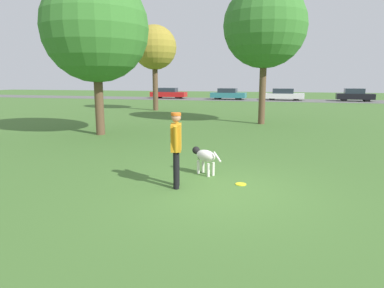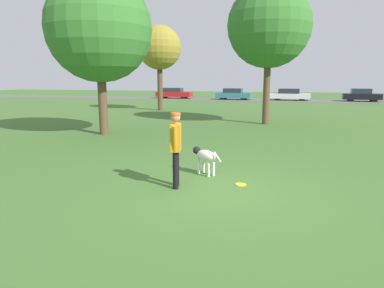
% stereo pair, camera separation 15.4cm
% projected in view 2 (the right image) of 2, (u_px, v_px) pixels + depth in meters
% --- Properties ---
extents(ground_plane, '(120.00, 120.00, 0.00)m').
position_uv_depth(ground_plane, '(220.00, 192.00, 7.45)').
color(ground_plane, '#426B2D').
extents(far_road_strip, '(120.00, 6.00, 0.01)m').
position_uv_depth(far_road_strip, '(279.00, 100.00, 39.55)').
color(far_road_strip, '#5B5B59').
rests_on(far_road_strip, ground_plane).
extents(person, '(0.33, 0.72, 1.70)m').
position_uv_depth(person, '(176.00, 143.00, 7.61)').
color(person, black).
rests_on(person, ground_plane).
extents(dog, '(0.92, 0.72, 0.68)m').
position_uv_depth(dog, '(205.00, 156.00, 8.76)').
color(dog, silver).
rests_on(dog, ground_plane).
extents(frisbee, '(0.26, 0.26, 0.02)m').
position_uv_depth(frisbee, '(241.00, 184.00, 7.95)').
color(frisbee, yellow).
rests_on(frisbee, ground_plane).
extents(tree_mid_center, '(4.36, 4.36, 7.33)m').
position_uv_depth(tree_mid_center, '(269.00, 26.00, 17.75)').
color(tree_mid_center, brown).
rests_on(tree_mid_center, ground_plane).
extents(tree_far_left, '(3.34, 3.34, 6.46)m').
position_uv_depth(tree_far_left, '(159.00, 48.00, 26.07)').
color(tree_far_left, brown).
rests_on(tree_far_left, ground_plane).
extents(tree_near_left, '(4.48, 4.48, 6.75)m').
position_uv_depth(tree_near_left, '(99.00, 29.00, 14.40)').
color(tree_near_left, brown).
rests_on(tree_near_left, ground_plane).
extents(parked_car_red, '(4.51, 1.74, 1.33)m').
position_uv_depth(parked_car_red, '(174.00, 93.00, 43.33)').
color(parked_car_red, red).
rests_on(parked_car_red, ground_plane).
extents(parked_car_teal, '(4.16, 1.88, 1.34)m').
position_uv_depth(parked_car_teal, '(234.00, 94.00, 40.69)').
color(parked_car_teal, teal).
rests_on(parked_car_teal, ground_plane).
extents(parked_car_white, '(4.49, 1.98, 1.35)m').
position_uv_depth(parked_car_white, '(290.00, 95.00, 39.20)').
color(parked_car_white, white).
rests_on(parked_car_white, ground_plane).
extents(parked_car_black, '(3.89, 1.79, 1.40)m').
position_uv_depth(parked_car_black, '(362.00, 95.00, 37.24)').
color(parked_car_black, black).
rests_on(parked_car_black, ground_plane).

